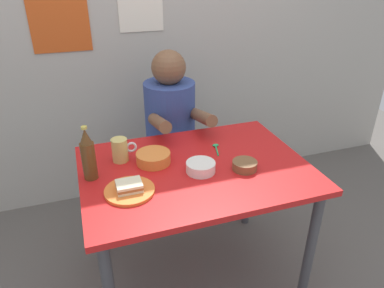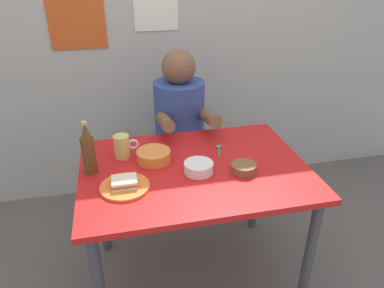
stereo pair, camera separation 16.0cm
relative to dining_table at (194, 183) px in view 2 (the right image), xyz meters
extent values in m
plane|color=#59544F|center=(0.00, 0.00, -0.65)|extent=(6.00, 6.00, 0.00)
cube|color=#ADA89E|center=(0.00, 1.05, 0.65)|extent=(4.40, 0.08, 2.60)
cube|color=#CC4C19|center=(-0.53, 1.01, 0.71)|extent=(0.35, 0.01, 0.48)
cube|color=red|center=(0.00, 0.00, 0.08)|extent=(1.10, 0.80, 0.03)
cylinder|color=#3F3F44|center=(0.49, -0.34, -0.29)|extent=(0.05, 0.05, 0.71)
cylinder|color=#3F3F44|center=(-0.49, 0.34, -0.29)|extent=(0.05, 0.05, 0.71)
cylinder|color=#3F3F44|center=(0.49, 0.34, -0.29)|extent=(0.05, 0.05, 0.71)
cylinder|color=#4C4C51|center=(0.05, 0.63, -0.44)|extent=(0.08, 0.08, 0.41)
cylinder|color=#2D2D33|center=(0.05, 0.63, -0.22)|extent=(0.34, 0.34, 0.04)
cylinder|color=#33478C|center=(0.05, 0.63, 0.06)|extent=(0.32, 0.32, 0.52)
sphere|color=brown|center=(0.05, 0.63, 0.42)|extent=(0.21, 0.21, 0.21)
cylinder|color=brown|center=(-0.08, 0.38, 0.18)|extent=(0.07, 0.31, 0.14)
cylinder|color=brown|center=(0.18, 0.38, 0.18)|extent=(0.07, 0.31, 0.14)
cylinder|color=orange|center=(-0.34, -0.11, 0.10)|extent=(0.22, 0.22, 0.01)
cube|color=beige|center=(-0.34, -0.11, 0.11)|extent=(0.11, 0.09, 0.01)
cube|color=#9E592D|center=(-0.34, -0.11, 0.13)|extent=(0.11, 0.09, 0.01)
cube|color=beige|center=(-0.34, -0.11, 0.14)|extent=(0.11, 0.09, 0.01)
cylinder|color=#D1BC66|center=(-0.34, 0.18, 0.15)|extent=(0.08, 0.08, 0.12)
torus|color=silver|center=(-0.28, 0.18, 0.16)|extent=(0.06, 0.01, 0.06)
cylinder|color=#593819|center=(-0.49, 0.06, 0.18)|extent=(0.06, 0.06, 0.18)
cone|color=#593819|center=(-0.49, 0.06, 0.31)|extent=(0.05, 0.05, 0.07)
cylinder|color=#BFB74C|center=(-0.49, 0.06, 0.35)|extent=(0.03, 0.03, 0.01)
cylinder|color=silver|center=(0.01, -0.05, 0.12)|extent=(0.14, 0.14, 0.05)
cylinder|color=tan|center=(0.01, -0.05, 0.13)|extent=(0.11, 0.11, 0.02)
cylinder|color=brown|center=(0.22, -0.10, 0.11)|extent=(0.12, 0.12, 0.04)
cylinder|color=brown|center=(0.22, -0.10, 0.12)|extent=(0.10, 0.10, 0.02)
cylinder|color=orange|center=(-0.18, 0.10, 0.12)|extent=(0.17, 0.17, 0.05)
cylinder|color=#B25B2D|center=(-0.18, 0.10, 0.13)|extent=(0.14, 0.14, 0.02)
cylinder|color=#26A559|center=(0.16, 0.11, 0.10)|extent=(0.04, 0.11, 0.01)
ellipsoid|color=#26A559|center=(0.17, 0.17, 0.10)|extent=(0.04, 0.02, 0.01)
camera|label=1|loc=(-0.49, -1.41, 1.00)|focal=33.35mm
camera|label=2|loc=(-0.34, -1.45, 1.00)|focal=33.35mm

